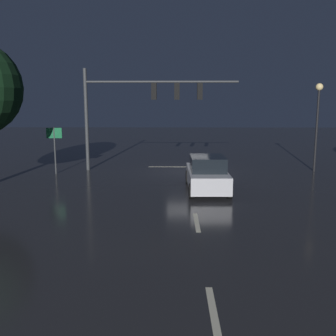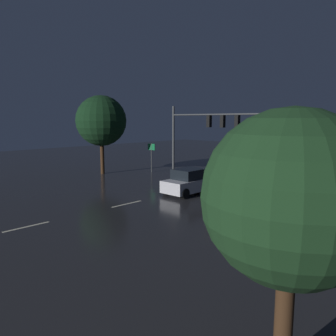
# 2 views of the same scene
# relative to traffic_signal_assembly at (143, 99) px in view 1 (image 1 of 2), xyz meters

# --- Properties ---
(ground_plane) EXTENTS (80.00, 80.00, 0.00)m
(ground_plane) POSITION_rel_traffic_signal_assembly_xyz_m (-2.70, 0.55, -4.38)
(ground_plane) COLOR #232326
(traffic_signal_assembly) EXTENTS (9.39, 0.47, 6.22)m
(traffic_signal_assembly) POSITION_rel_traffic_signal_assembly_xyz_m (0.00, 0.00, 0.00)
(traffic_signal_assembly) COLOR #383A3D
(traffic_signal_assembly) RESTS_ON ground_plane
(lane_dash_far) EXTENTS (0.16, 2.20, 0.01)m
(lane_dash_far) POSITION_rel_traffic_signal_assembly_xyz_m (-2.70, 4.55, -4.38)
(lane_dash_far) COLOR beige
(lane_dash_far) RESTS_ON ground_plane
(lane_dash_mid) EXTENTS (0.16, 2.20, 0.01)m
(lane_dash_mid) POSITION_rel_traffic_signal_assembly_xyz_m (-2.70, 10.55, -4.38)
(lane_dash_mid) COLOR beige
(lane_dash_mid) RESTS_ON ground_plane
(lane_dash_near) EXTENTS (0.16, 2.20, 0.01)m
(lane_dash_near) POSITION_rel_traffic_signal_assembly_xyz_m (-2.70, 16.55, -4.38)
(lane_dash_near) COLOR beige
(lane_dash_near) RESTS_ON ground_plane
(stop_bar) EXTENTS (5.00, 0.16, 0.01)m
(stop_bar) POSITION_rel_traffic_signal_assembly_xyz_m (-2.70, -1.18, -4.38)
(stop_bar) COLOR beige
(stop_bar) RESTS_ON ground_plane
(car_approaching) EXTENTS (1.95, 4.39, 1.70)m
(car_approaching) POSITION_rel_traffic_signal_assembly_xyz_m (-3.48, 5.61, -3.59)
(car_approaching) COLOR #B7B7BC
(car_approaching) RESTS_ON ground_plane
(street_lamp_left_kerb) EXTENTS (0.44, 0.44, 5.32)m
(street_lamp_left_kerb) POSITION_rel_traffic_signal_assembly_xyz_m (-10.55, 0.23, -0.69)
(street_lamp_left_kerb) COLOR black
(street_lamp_left_kerb) RESTS_ON ground_plane
(route_sign) EXTENTS (0.90, 0.12, 2.77)m
(route_sign) POSITION_rel_traffic_signal_assembly_xyz_m (5.16, 1.32, -2.38)
(route_sign) COLOR #383A3D
(route_sign) RESTS_ON ground_plane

